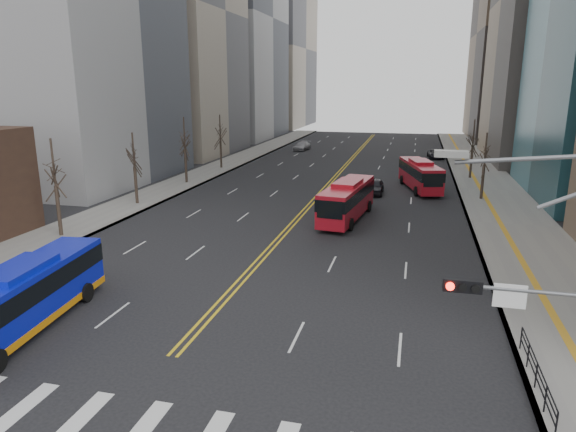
# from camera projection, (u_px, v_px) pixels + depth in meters

# --- Properties ---
(sidewalk_right) EXTENTS (7.00, 130.00, 0.15)m
(sidewalk_right) POSITION_uv_depth(u_px,v_px,m) (490.00, 190.00, 55.07)
(sidewalk_right) COLOR gray
(sidewalk_right) RESTS_ON ground
(sidewalk_left) EXTENTS (5.00, 130.00, 0.15)m
(sidewalk_left) POSITION_uv_depth(u_px,v_px,m) (197.00, 177.00, 63.04)
(sidewalk_left) COLOR gray
(sidewalk_left) RESTS_ON ground
(crosswalk) EXTENTS (26.70, 4.00, 0.01)m
(crosswalk) POSITION_uv_depth(u_px,v_px,m) (103.00, 432.00, 16.92)
(crosswalk) COLOR silver
(crosswalk) RESTS_ON ground
(centerline) EXTENTS (0.55, 100.00, 0.01)m
(centerline) POSITION_uv_depth(u_px,v_px,m) (342.00, 170.00, 68.58)
(centerline) COLOR gold
(centerline) RESTS_ON ground
(signal_mast) EXTENTS (5.37, 0.37, 9.39)m
(signal_mast) POSITION_uv_depth(u_px,v_px,m) (564.00, 316.00, 14.35)
(signal_mast) COLOR gray
(signal_mast) RESTS_ON ground
(pedestrian_railing) EXTENTS (0.06, 6.06, 1.02)m
(pedestrian_railing) POSITION_uv_depth(u_px,v_px,m) (537.00, 371.00, 19.00)
(pedestrian_railing) COLOR black
(pedestrian_railing) RESTS_ON sidewalk_right
(street_trees) EXTENTS (35.20, 47.20, 7.60)m
(street_trees) POSITION_uv_depth(u_px,v_px,m) (240.00, 150.00, 49.84)
(street_trees) COLOR #2E221C
(street_trees) RESTS_ON ground
(blue_bus) EXTENTS (3.51, 11.12, 3.21)m
(blue_bus) POSITION_uv_depth(u_px,v_px,m) (22.00, 297.00, 23.49)
(blue_bus) COLOR #0C17B6
(blue_bus) RESTS_ON ground
(red_bus_near) EXTENTS (3.64, 10.57, 3.31)m
(red_bus_near) POSITION_uv_depth(u_px,v_px,m) (347.00, 198.00, 43.05)
(red_bus_near) COLOR #A9121F
(red_bus_near) RESTS_ON ground
(red_bus_far) EXTENTS (4.84, 10.40, 3.24)m
(red_bus_far) POSITION_uv_depth(u_px,v_px,m) (420.00, 173.00, 55.17)
(red_bus_far) COLOR #A9121F
(red_bus_far) RESTS_ON ground
(car_white) EXTENTS (2.65, 4.66, 1.45)m
(car_white) POSITION_uv_depth(u_px,v_px,m) (16.00, 310.00, 24.38)
(car_white) COLOR white
(car_white) RESTS_ON ground
(car_dark_mid) EXTENTS (1.85, 4.56, 1.55)m
(car_dark_mid) POSITION_uv_depth(u_px,v_px,m) (374.00, 186.00, 53.43)
(car_dark_mid) COLOR black
(car_dark_mid) RESTS_ON ground
(car_silver) EXTENTS (2.59, 5.16, 1.44)m
(car_silver) POSITION_uv_depth(u_px,v_px,m) (302.00, 146.00, 88.60)
(car_silver) COLOR #A0A0A5
(car_silver) RESTS_ON ground
(car_dark_far) EXTENTS (2.68, 5.03, 1.34)m
(car_dark_far) POSITION_uv_depth(u_px,v_px,m) (436.00, 154.00, 78.86)
(car_dark_far) COLOR black
(car_dark_far) RESTS_ON ground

